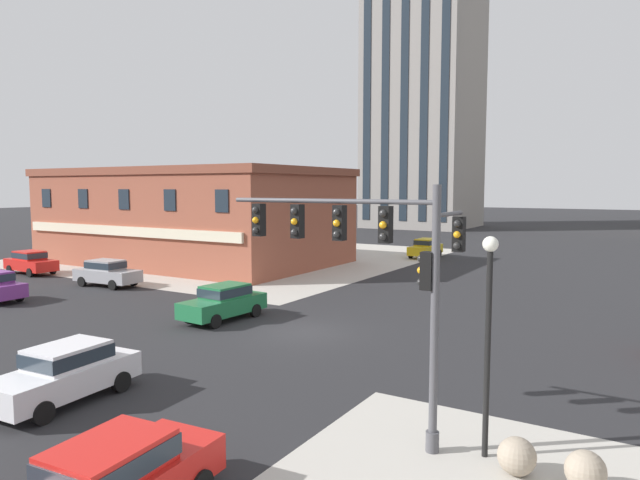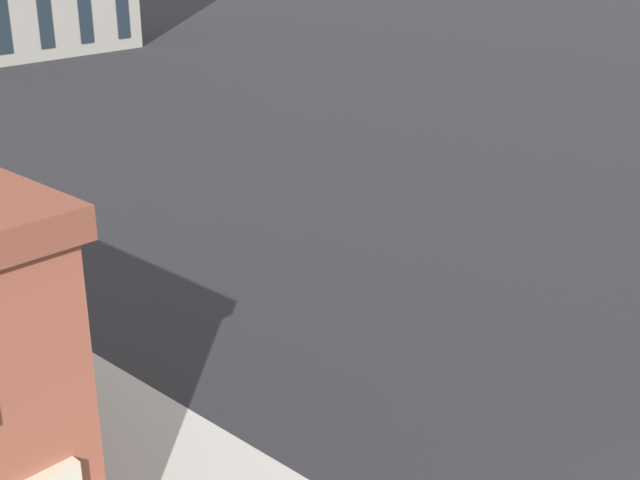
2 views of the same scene
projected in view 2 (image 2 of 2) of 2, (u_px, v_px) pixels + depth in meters
The scene contains 0 objects.
Camera 2 is at (-15.93, -3.79, 12.42)m, focal length 49.27 mm.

